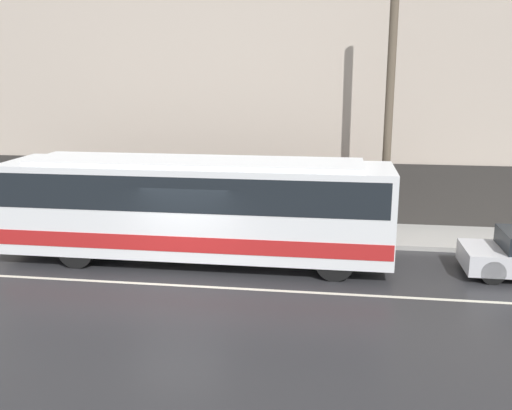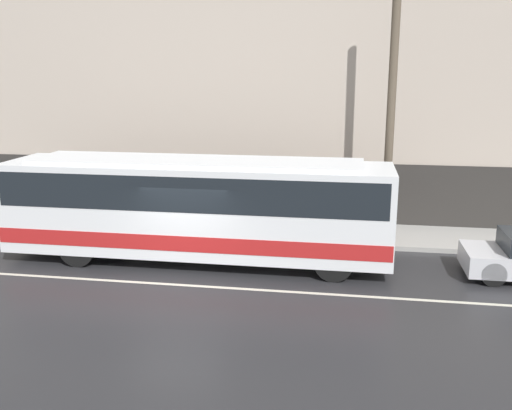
# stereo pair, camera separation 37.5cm
# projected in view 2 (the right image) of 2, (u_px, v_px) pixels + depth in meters

# --- Properties ---
(ground_plane) EXTENTS (60.00, 60.00, 0.00)m
(ground_plane) POSITION_uv_depth(u_px,v_px,m) (177.00, 285.00, 15.48)
(ground_plane) COLOR #262628
(sidewalk) EXTENTS (60.00, 2.78, 0.16)m
(sidewalk) POSITION_uv_depth(u_px,v_px,m) (221.00, 229.00, 20.63)
(sidewalk) COLOR #A09E99
(sidewalk) RESTS_ON ground_plane
(building_facade) EXTENTS (60.00, 0.35, 9.52)m
(building_facade) POSITION_uv_depth(u_px,v_px,m) (228.00, 100.00, 21.05)
(building_facade) COLOR #B7A899
(building_facade) RESTS_ON ground_plane
(lane_stripe) EXTENTS (54.00, 0.14, 0.01)m
(lane_stripe) POSITION_uv_depth(u_px,v_px,m) (177.00, 285.00, 15.47)
(lane_stripe) COLOR beige
(lane_stripe) RESTS_ON ground_plane
(transit_bus) EXTENTS (11.54, 2.56, 3.12)m
(transit_bus) POSITION_uv_depth(u_px,v_px,m) (197.00, 204.00, 17.09)
(transit_bus) COLOR white
(transit_bus) RESTS_ON ground_plane
(utility_pole_near) EXTENTS (0.27, 0.27, 8.69)m
(utility_pole_near) POSITION_uv_depth(u_px,v_px,m) (391.00, 109.00, 17.83)
(utility_pole_near) COLOR brown
(utility_pole_near) RESTS_ON sidewalk
(pedestrian_waiting) EXTENTS (0.36, 0.36, 1.73)m
(pedestrian_waiting) POSITION_uv_depth(u_px,v_px,m) (234.00, 211.00, 19.47)
(pedestrian_waiting) COLOR #333338
(pedestrian_waiting) RESTS_ON sidewalk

